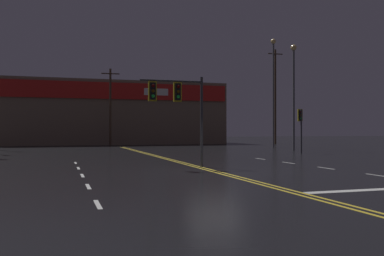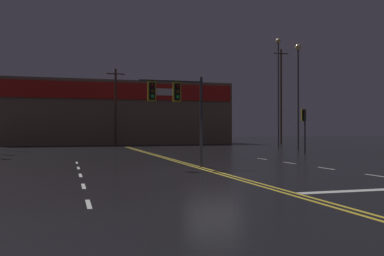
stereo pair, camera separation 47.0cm
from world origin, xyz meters
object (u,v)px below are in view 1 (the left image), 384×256
at_px(traffic_signal_median, 176,99).
at_px(streetlight_near_right, 273,80).
at_px(streetlight_far_median, 294,83).
at_px(traffic_signal_corner_northeast, 301,121).

xyz_separation_m(traffic_signal_median, streetlight_near_right, (17.08, 21.64, 3.96)).
distance_m(traffic_signal_median, streetlight_far_median, 21.74).
height_order(traffic_signal_median, traffic_signal_corner_northeast, traffic_signal_median).
bearing_deg(traffic_signal_median, traffic_signal_corner_northeast, 36.61).
bearing_deg(traffic_signal_corner_northeast, traffic_signal_median, -143.39).
bearing_deg(traffic_signal_corner_northeast, streetlight_far_median, 64.64).
bearing_deg(streetlight_near_right, streetlight_far_median, -102.44).
bearing_deg(traffic_signal_median, streetlight_near_right, 51.72).
relative_size(traffic_signal_corner_northeast, streetlight_near_right, 0.30).
xyz_separation_m(streetlight_near_right, streetlight_far_median, (-1.49, -6.76, -1.10)).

